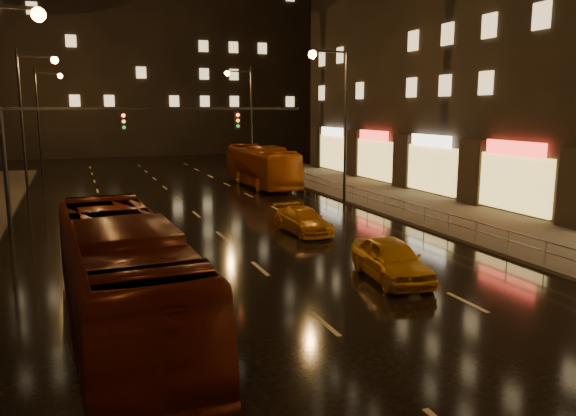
{
  "coord_description": "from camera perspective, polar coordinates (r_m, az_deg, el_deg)",
  "views": [
    {
      "loc": [
        -6.44,
        -9.95,
        6.12
      ],
      "look_at": [
        0.78,
        9.0,
        2.5
      ],
      "focal_mm": 35.0,
      "sensor_mm": 36.0,
      "label": 1
    }
  ],
  "objects": [
    {
      "name": "bus_red",
      "position": [
        15.95,
        -16.5,
        -6.69
      ],
      "size": [
        3.32,
        11.79,
        3.25
      ],
      "primitive_type": "imported",
      "rotation": [
        0.0,
        0.0,
        0.05
      ],
      "color": "#4F170B",
      "rests_on": "ground"
    },
    {
      "name": "taxi_near",
      "position": [
        20.62,
        10.44,
        -5.15
      ],
      "size": [
        2.27,
        4.58,
        1.5
      ],
      "primitive_type": "imported",
      "rotation": [
        0.0,
        0.0,
        -0.12
      ],
      "color": "orange",
      "rests_on": "ground"
    },
    {
      "name": "building_distant",
      "position": [
        83.47,
        -14.15,
        18.01
      ],
      "size": [
        44.0,
        16.0,
        36.0
      ],
      "primitive_type": "cube",
      "color": "black",
      "rests_on": "ground"
    },
    {
      "name": "sidewalk_right",
      "position": [
        32.51,
        17.46,
        -1.07
      ],
      "size": [
        7.0,
        70.0,
        0.15
      ],
      "primitive_type": "cube",
      "color": "#38332D",
      "rests_on": "ground"
    },
    {
      "name": "ground",
      "position": [
        31.24,
        -8.55,
        -1.29
      ],
      "size": [
        140.0,
        140.0,
        0.0
      ],
      "primitive_type": "plane",
      "color": "black",
      "rests_on": "ground"
    },
    {
      "name": "taxi_far",
      "position": [
        27.91,
        1.55,
        -1.26
      ],
      "size": [
        1.98,
        4.35,
        1.23
      ],
      "primitive_type": "imported",
      "rotation": [
        0.0,
        0.0,
        0.06
      ],
      "color": "orange",
      "rests_on": "ground"
    },
    {
      "name": "traffic_signal",
      "position": [
        30.02,
        -18.33,
        6.97
      ],
      "size": [
        15.31,
        0.32,
        6.2
      ],
      "color": "black",
      "rests_on": "ground"
    },
    {
      "name": "railing_right",
      "position": [
        32.95,
        9.79,
        0.85
      ],
      "size": [
        0.05,
        56.0,
        1.0
      ],
      "color": "#99999E",
      "rests_on": "sidewalk_right"
    },
    {
      "name": "bus_curb",
      "position": [
        44.67,
        -2.72,
        4.29
      ],
      "size": [
        2.68,
        11.43,
        3.18
      ],
      "primitive_type": "imported",
      "rotation": [
        0.0,
        0.0,
        -0.0
      ],
      "color": "#A24A10",
      "rests_on": "ground"
    }
  ]
}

